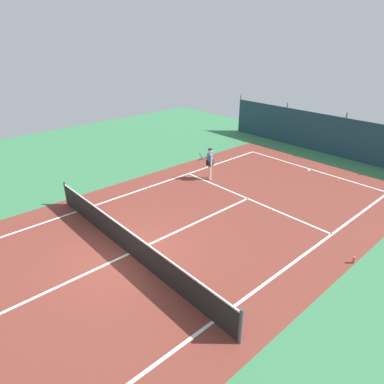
{
  "coord_description": "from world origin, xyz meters",
  "views": [
    {
      "loc": [
        8.67,
        -4.89,
        6.98
      ],
      "look_at": [
        -0.86,
        3.71,
        0.9
      ],
      "focal_mm": 31.71,
      "sensor_mm": 36.0,
      "label": 1
    }
  ],
  "objects_px": {
    "tennis_ball_near_player": "(270,157)",
    "tennis_ball_midcourt": "(337,181)",
    "tennis_player": "(210,162)",
    "water_bottle": "(354,260)",
    "tennis_net": "(128,241)",
    "tennis_ball_by_sideline": "(290,157)"
  },
  "relations": [
    {
      "from": "tennis_ball_near_player",
      "to": "tennis_ball_midcourt",
      "type": "distance_m",
      "value": 4.48
    },
    {
      "from": "tennis_player",
      "to": "water_bottle",
      "type": "height_order",
      "value": "tennis_player"
    },
    {
      "from": "tennis_ball_near_player",
      "to": "water_bottle",
      "type": "distance_m",
      "value": 10.41
    },
    {
      "from": "tennis_net",
      "to": "tennis_player",
      "type": "bearing_deg",
      "value": 113.03
    },
    {
      "from": "tennis_ball_near_player",
      "to": "tennis_ball_by_sideline",
      "type": "height_order",
      "value": "same"
    },
    {
      "from": "tennis_player",
      "to": "tennis_ball_by_sideline",
      "type": "relative_size",
      "value": 24.85
    },
    {
      "from": "tennis_ball_midcourt",
      "to": "tennis_player",
      "type": "bearing_deg",
      "value": -134.93
    },
    {
      "from": "tennis_net",
      "to": "tennis_ball_near_player",
      "type": "bearing_deg",
      "value": 102.72
    },
    {
      "from": "tennis_ball_near_player",
      "to": "tennis_player",
      "type": "bearing_deg",
      "value": -92.31
    },
    {
      "from": "tennis_ball_by_sideline",
      "to": "water_bottle",
      "type": "xyz_separation_m",
      "value": [
        7.32,
        -7.42,
        0.09
      ]
    },
    {
      "from": "water_bottle",
      "to": "tennis_net",
      "type": "bearing_deg",
      "value": -135.96
    },
    {
      "from": "tennis_ball_by_sideline",
      "to": "tennis_net",
      "type": "bearing_deg",
      "value": -81.61
    },
    {
      "from": "tennis_ball_near_player",
      "to": "water_bottle",
      "type": "xyz_separation_m",
      "value": [
        8.11,
        -6.52,
        0.09
      ]
    },
    {
      "from": "tennis_ball_near_player",
      "to": "water_bottle",
      "type": "relative_size",
      "value": 0.28
    },
    {
      "from": "tennis_net",
      "to": "tennis_ball_by_sideline",
      "type": "xyz_separation_m",
      "value": [
        -1.87,
        12.69,
        -0.48
      ]
    },
    {
      "from": "tennis_ball_by_sideline",
      "to": "water_bottle",
      "type": "bearing_deg",
      "value": -45.37
    },
    {
      "from": "tennis_ball_near_player",
      "to": "tennis_ball_by_sideline",
      "type": "bearing_deg",
      "value": 48.55
    },
    {
      "from": "tennis_player",
      "to": "tennis_ball_by_sideline",
      "type": "xyz_separation_m",
      "value": [
        0.99,
        5.95,
        -0.93
      ]
    },
    {
      "from": "tennis_net",
      "to": "tennis_ball_near_player",
      "type": "xyz_separation_m",
      "value": [
        -2.66,
        11.79,
        -0.48
      ]
    },
    {
      "from": "tennis_net",
      "to": "tennis_ball_midcourt",
      "type": "relative_size",
      "value": 153.33
    },
    {
      "from": "tennis_ball_near_player",
      "to": "water_bottle",
      "type": "height_order",
      "value": "water_bottle"
    },
    {
      "from": "tennis_ball_near_player",
      "to": "tennis_ball_midcourt",
      "type": "xyz_separation_m",
      "value": [
        4.46,
        -0.38,
        0.0
      ]
    }
  ]
}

